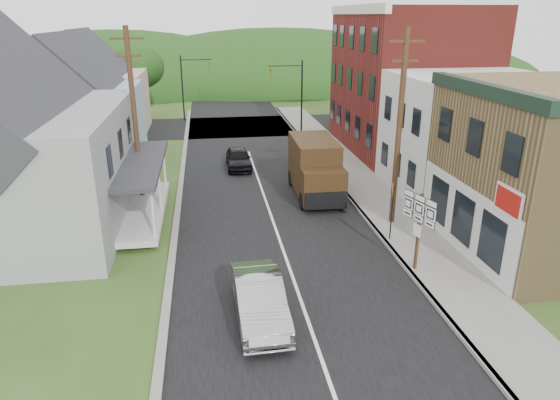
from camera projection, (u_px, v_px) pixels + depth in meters
name	position (u px, v px, depth m)	size (l,w,h in m)	color
ground	(288.00, 266.00, 20.00)	(120.00, 120.00, 0.00)	#2D4719
road	(261.00, 186.00, 29.27)	(9.00, 90.00, 0.02)	black
cross_road	(240.00, 126.00, 45.03)	(60.00, 9.00, 0.02)	black
sidewalk_right	(368.00, 191.00, 28.21)	(2.80, 55.00, 0.15)	slate
curb_right	(345.00, 193.00, 28.02)	(0.20, 55.00, 0.15)	slate
curb_left	(179.00, 201.00, 26.75)	(0.30, 55.00, 0.12)	slate
storefront_white	(469.00, 135.00, 27.39)	(8.00, 7.00, 6.50)	silver
storefront_red	(406.00, 81.00, 35.59)	(8.00, 12.00, 10.00)	maroon
house_gray	(4.00, 138.00, 22.43)	(10.20, 12.24, 8.35)	gray
house_blue	(83.00, 108.00, 32.95)	(7.14, 8.16, 7.28)	#9AADD2
house_cream	(100.00, 89.00, 41.23)	(7.14, 8.16, 7.28)	#B6A78D
utility_pole_right	(399.00, 128.00, 22.40)	(1.60, 0.26, 9.00)	#472D19
utility_pole_left	(135.00, 117.00, 24.90)	(1.60, 0.26, 9.00)	#472D19
traffic_signal_right	(294.00, 89.00, 41.08)	(2.87, 0.20, 6.00)	black
traffic_signal_left	(190.00, 80.00, 46.38)	(2.87, 0.20, 6.00)	black
tree_left_d	(138.00, 67.00, 46.72)	(4.80, 4.80, 6.94)	#382616
forested_ridge	(225.00, 86.00, 71.00)	(90.00, 30.00, 16.00)	#123510
silver_sedan	(260.00, 300.00, 16.25)	(1.54, 4.41, 1.45)	#A5A5A9
dark_sedan	(238.00, 158.00, 32.51)	(1.56, 3.88, 1.32)	black
delivery_van	(315.00, 168.00, 27.26)	(2.39, 5.58, 3.10)	black
route_sign_cluster	(419.00, 221.00, 18.76)	(0.58, 1.71, 3.10)	#472D19
warning_sign	(392.00, 203.00, 21.47)	(0.27, 0.69, 2.65)	black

